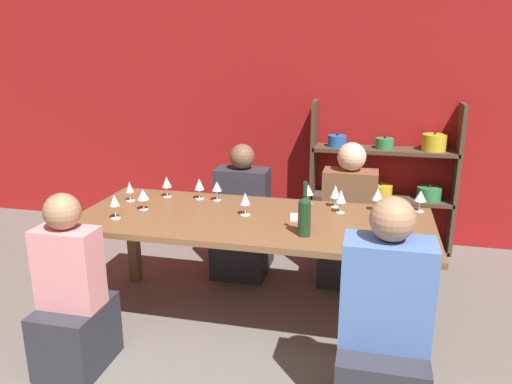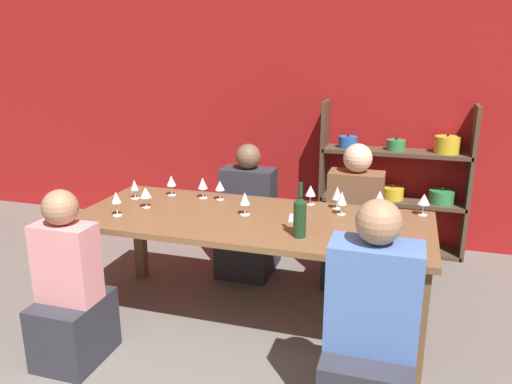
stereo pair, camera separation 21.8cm
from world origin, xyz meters
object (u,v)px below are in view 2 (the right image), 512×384
Objects in this scene: wine_glass_red_c at (134,186)px; cell_phone at (294,218)px; wine_glass_empty_a at (424,200)px; person_far_a at (249,226)px; wine_bottle_green at (300,216)px; wine_glass_white_b at (220,186)px; person_near_a at (71,299)px; person_far_b at (353,233)px; wine_glass_red_b at (116,199)px; wine_glass_red_f at (245,199)px; wine_glass_empty_b at (146,193)px; person_near_b at (369,349)px; wine_glass_white_c at (342,199)px; wine_glass_red_g at (171,181)px; wine_glass_white_a at (311,191)px; wine_glass_red_e at (380,197)px; wine_glass_red_d at (337,193)px; shelf_unit at (393,193)px; dining_table at (252,229)px; wine_glass_red_a at (203,184)px.

cell_phone is at bearing -4.63° from wine_glass_red_c.
wine_glass_empty_a is 1.52m from person_far_a.
wine_bottle_green is 2.32× the size of wine_glass_white_b.
person_near_a is 2.21m from person_far_b.
wine_glass_red_b is at bearing 179.06° from wine_bottle_green.
wine_glass_red_f is at bearing -7.50° from wine_glass_red_c.
wine_glass_empty_b is at bearing -142.78° from wine_glass_white_b.
person_far_a is 1.97m from person_near_b.
wine_glass_white_b is at bearing 45.85° from wine_glass_red_b.
wine_glass_red_g is (-1.31, 0.08, -0.00)m from wine_glass_white_c.
wine_glass_white_b is at bearing -177.17° from wine_glass_empty_a.
person_near_b is at bearing -1.55° from person_near_a.
wine_glass_red_g is 0.13× the size of person_near_b.
wine_glass_red_b is at bearing -152.15° from wine_glass_white_a.
wine_glass_white_c reaches higher than wine_glass_white_b.
wine_glass_red_e is at bearing 112.46° from person_far_b.
wine_glass_red_d is (-0.05, 0.12, -0.00)m from wine_glass_white_c.
wine_glass_white_c is (1.45, 0.47, -0.01)m from wine_glass_red_b.
shelf_unit is 1.88m from wine_glass_red_f.
wine_glass_red_d is at bearing 15.98° from wine_glass_empty_b.
dining_table is at bearing -9.29° from wine_glass_red_c.
wine_glass_empty_b is (-0.78, -0.01, 0.19)m from dining_table.
dining_table is at bearing -23.09° from wine_glass_red_g.
person_far_b is at bearing 23.66° from wine_glass_red_c.
shelf_unit is 9.46× the size of wine_glass_empty_b.
wine_glass_red_f is at bearing -136.18° from wine_glass_white_a.
wine_glass_red_e is 0.13× the size of person_near_b.
wine_glass_red_g reaches higher than wine_glass_white_a.
wine_glass_white_c reaches higher than wine_glass_red_c.
wine_glass_red_e is (0.29, -0.02, 0.00)m from wine_glass_red_d.
shelf_unit is at bearing 39.34° from wine_glass_red_g.
wine_glass_red_a is 1.06× the size of wine_glass_empty_a.
wine_glass_white_c reaches higher than cell_phone.
dining_table is 1.00m from wine_glass_red_c.
wine_bottle_green is 0.30× the size of person_far_a.
wine_glass_red_g is (-1.62, -1.33, 0.33)m from shelf_unit.
person_near_b is (0.86, -0.80, -0.25)m from dining_table.
wine_glass_red_b is 1.13× the size of wine_glass_empty_b.
cell_phone is at bearing 67.95° from person_far_b.
wine_glass_red_g is at bearing 145.14° from person_near_b.
wine_bottle_green reaches higher than wine_glass_empty_a.
wine_glass_white_a is 0.94× the size of wine_glass_empty_a.
person_near_b is (1.84, -0.96, -0.43)m from wine_glass_red_c.
wine_glass_red_d is 0.14× the size of person_far_b.
dining_table is 14.61× the size of wine_glass_red_d.
wine_glass_red_d reaches higher than cell_phone.
wine_glass_red_c is at bearing 152.34° from person_near_b.
person_near_b reaches higher than cell_phone.
cell_phone is (-0.29, -0.18, -0.11)m from wine_glass_white_c.
wine_glass_white_b is 0.13× the size of person_near_a.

